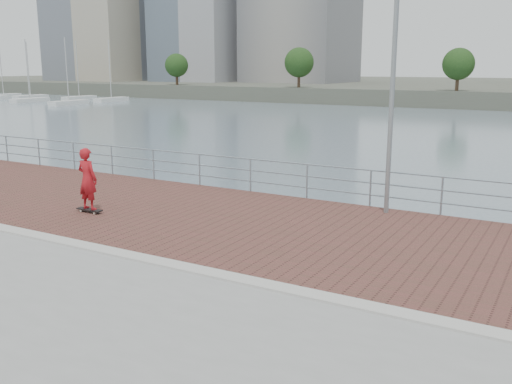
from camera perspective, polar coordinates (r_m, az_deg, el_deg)
The scene contains 8 objects.
water at distance 12.51m, azimuth -4.77°, elevation -16.72°, with size 400.00×400.00×0.00m, color slate.
brick_lane at distance 14.60m, azimuth 3.14°, elevation -3.76°, with size 40.00×6.80×0.02m, color brown.
curb at distance 11.65m, azimuth -4.95°, elevation -7.98°, with size 40.00×0.40×0.06m, color #B7B5AD.
guardrail at distance 17.46m, azimuth 8.21°, elevation 1.15°, with size 39.06×0.06×1.13m.
street_lamp at distance 15.64m, azimuth 13.19°, elevation 14.75°, with size 0.49×1.43×6.74m.
skateboard at distance 16.86m, azimuth -16.31°, elevation -1.71°, with size 0.84×0.22×0.10m.
skateboarder at distance 16.67m, azimuth -16.50°, elevation 1.25°, with size 0.64×0.42×1.76m, color #B0171F.
marina at distance 109.53m, azimuth -21.38°, elevation 8.78°, with size 31.00×16.98×10.27m.
Camera 1 is at (6.28, -8.92, 4.11)m, focal length 40.00 mm.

